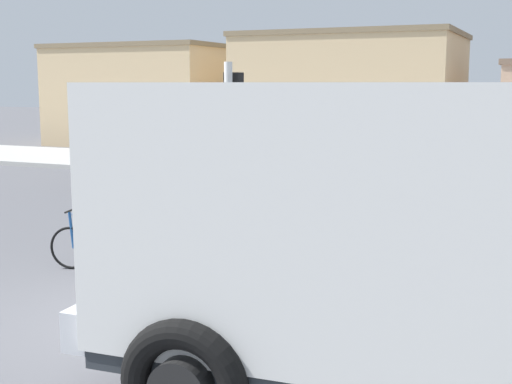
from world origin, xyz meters
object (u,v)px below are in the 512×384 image
traffic_light_pole (231,140)px  cyclist (102,216)px  truck_foreground (417,229)px  car_far_side (173,159)px

traffic_light_pole → cyclist: bearing=-164.4°
truck_foreground → traffic_light_pole: 4.83m
cyclist → car_far_side: bearing=113.1°
cyclist → truck_foreground: bearing=-28.2°
traffic_light_pole → car_far_side: traffic_light_pole is taller
truck_foreground → traffic_light_pole: (-3.39, 3.41, 0.40)m
cyclist → traffic_light_pole: bearing=15.6°
car_far_side → cyclist: bearing=-66.9°
truck_foreground → cyclist: size_ratio=3.22×
truck_foreground → cyclist: 6.12m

